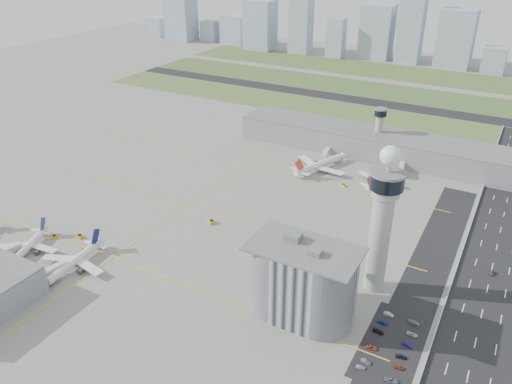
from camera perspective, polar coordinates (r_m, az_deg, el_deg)
The scene contains 55 objects.
ground at distance 239.50m, azimuth -4.09°, elevation -6.58°, with size 1000.00×1000.00×0.00m, color gray.
grass_strip_0 at distance 432.43m, azimuth 10.06°, elevation 9.03°, with size 480.00×50.00×0.08m, color #4F6B33.
grass_strip_1 at distance 501.10m, azimuth 13.05°, elevation 11.29°, with size 480.00×60.00×0.08m, color #466630.
grass_strip_2 at distance 576.10m, azimuth 15.48°, elevation 13.08°, with size 480.00×70.00×0.08m, color #576D34.
runway at distance 466.06m, azimuth 11.64°, elevation 10.23°, with size 480.00×22.00×0.10m, color black.
highway at distance 212.35m, azimuth 24.00°, elevation -14.48°, with size 28.00×500.00×0.10m, color black.
barrier_left at distance 212.19m, azimuth 20.24°, elevation -13.49°, with size 0.60×500.00×1.20m, color #9E9E99.
landside_road at distance 205.70m, azimuth 16.60°, elevation -14.51°, with size 18.00×260.00×0.08m, color black.
parking_lot at distance 197.04m, azimuth 15.14°, elevation -16.49°, with size 20.00×44.00×0.10m, color black.
taxiway_line_h_0 at distance 242.55m, azimuth -16.04°, elevation -7.24°, with size 260.00×0.60×0.01m, color yellow.
taxiway_line_h_1 at distance 280.38m, azimuth -7.67°, elevation -1.30°, with size 260.00×0.60×0.01m, color yellow.
taxiway_line_h_2 at distance 324.96m, azimuth -1.47°, elevation 3.15°, with size 260.00×0.60×0.01m, color yellow.
taxiway_line_v at distance 280.38m, azimuth -7.67°, elevation -1.30°, with size 0.60×260.00×0.01m, color yellow.
control_tower at distance 202.84m, azimuth 14.25°, elevation -2.60°, with size 14.00×14.00×64.50m.
secondary_tower at distance 344.82m, azimuth 13.87°, elevation 7.17°, with size 8.60×8.60×31.90m.
admin_building at distance 194.71m, azimuth 5.34°, elevation -10.16°, with size 42.00×24.00×33.50m.
terminal_pier at distance 344.61m, azimuth 15.16°, elevation 5.05°, with size 210.00×32.00×15.80m.
airplane_near_b at distance 257.74m, azimuth -24.77°, elevation -5.39°, with size 34.73×29.52×9.73m, color white, non-canonical shape.
airplane_near_c at distance 237.67m, azimuth -20.41°, elevation -7.20°, with size 38.84×33.02×10.88m, color white, non-canonical shape.
airplane_far_a at distance 318.95m, azimuth 7.47°, elevation 3.65°, with size 44.56×37.88×12.48m, color white, non-canonical shape.
airplane_far_b at distance 309.19m, azimuth 14.15°, elevation 1.94°, with size 35.01×29.76×9.80m, color white, non-canonical shape.
jet_bridge_near_2 at distance 234.02m, azimuth -23.72°, elevation -9.26°, with size 14.00×3.00×5.70m, color silver, non-canonical shape.
jet_bridge_far_0 at distance 342.22m, azimuth 8.22°, elevation 4.68°, with size 14.00×3.00×5.70m, color silver, non-canonical shape.
jet_bridge_far_1 at distance 329.76m, azimuth 16.31°, elevation 2.91°, with size 14.00×3.00×5.70m, color silver, non-canonical shape.
tug_0 at distance 266.32m, azimuth -22.04°, elevation -4.74°, with size 1.94×2.82×1.64m, color gold, non-canonical shape.
tug_1 at distance 249.95m, azimuth -19.12°, elevation -6.38°, with size 2.12×3.09×1.79m, color #CFBB02, non-canonical shape.
tug_2 at distance 261.84m, azimuth -19.51°, elevation -4.78°, with size 2.36×3.43×1.99m, color #D69F0B, non-canonical shape.
tug_3 at distance 259.70m, azimuth -5.11°, elevation -3.39°, with size 2.51×3.65×2.12m, color gold, non-canonical shape.
tug_4 at distance 300.79m, azimuth 9.97°, elevation 0.78°, with size 1.87×2.73×1.59m, color yellow, non-canonical shape.
tug_5 at distance 303.34m, azimuth 15.80°, elevation 0.38°, with size 2.30×3.35×1.95m, color orange, non-canonical shape.
car_lot_0 at distance 186.26m, azimuth 11.87°, elevation -18.97°, with size 1.33×3.30×1.12m, color silver.
car_lot_1 at distance 188.30m, azimuth 12.44°, elevation -18.40°, with size 1.26×3.61×1.19m, color slate.
car_lot_2 at distance 193.71m, azimuth 13.11°, elevation -16.90°, with size 1.93×4.19×1.16m, color #A43B20.
car_lot_3 at distance 200.28m, azimuth 13.80°, elevation -15.21°, with size 1.71×4.20×1.22m, color black.
car_lot_4 at distance 204.40m, azimuth 14.30°, elevation -14.24°, with size 1.52×3.77×1.29m, color navy.
car_lot_5 at distance 208.55m, azimuth 14.91°, elevation -13.35°, with size 1.37×3.91×1.29m, color silver.
car_lot_6 at distance 184.41m, azimuth 15.21°, elevation -20.03°, with size 2.15×4.66×1.30m, color slate.
car_lot_7 at distance 189.20m, azimuth 16.05°, elevation -18.70°, with size 1.52×3.74×1.08m, color maroon.
car_lot_8 at distance 192.87m, azimuth 16.25°, elevation -17.60°, with size 1.54×3.84×1.31m, color black.
car_lot_9 at distance 197.78m, azimuth 16.90°, elevation -16.37°, with size 1.27×3.66×1.20m, color navy.
car_lot_10 at distance 202.45m, azimuth 17.41°, elevation -15.26°, with size 1.91×4.15×1.15m, color silver.
car_lot_11 at distance 207.46m, azimuth 17.62°, elevation -14.05°, with size 1.83×4.49×1.30m, color gray.
car_hw_1 at distance 246.04m, azimuth 25.37°, elevation -8.35°, with size 1.36×3.91×1.29m, color black.
car_hw_4 at distance 367.50m, azimuth 26.60°, elevation 3.18°, with size 1.35×3.35×1.14m, color slate.
skyline_bldg_0 at distance 772.84m, azimuth -11.22°, elevation 18.01°, with size 24.05×19.24×26.50m, color #9EADC1.
skyline_bldg_1 at distance 738.14m, azimuth -8.61°, elevation 19.32°, with size 37.63×30.10×65.60m, color #9EADC1.
skyline_bldg_2 at distance 728.14m, azimuth -5.23°, elevation 17.85°, with size 22.81×18.25×26.79m, color #9EADC1.
skyline_bldg_3 at distance 707.68m, azimuth -2.45°, elevation 18.07°, with size 32.30×25.84×36.93m, color #9EADC1.
skyline_bldg_4 at distance 668.28m, azimuth 0.49°, elevation 18.55°, with size 35.81×28.65×60.36m, color #9EADC1.
skyline_bldg_5 at distance 647.93m, azimuth 5.15°, elevation 18.46°, with size 25.49×20.39×66.89m, color #9EADC1.
skyline_bldg_6 at distance 630.53m, azimuth 9.14°, elevation 16.99°, with size 20.04×16.03×45.20m, color #9EADC1.
skyline_bldg_7 at distance 633.84m, azimuth 13.66°, elevation 17.38°, with size 35.76×28.61×61.22m, color #9EADC1.
skyline_bldg_8 at distance 617.39m, azimuth 17.34°, elevation 17.73°, with size 26.33×21.06×83.39m, color #9EADC1.
skyline_bldg_9 at distance 611.30m, azimuth 21.88°, elevation 15.93°, with size 36.96×29.57×62.11m, color #9EADC1.
skyline_bldg_10 at distance 601.82m, azimuth 25.55°, elevation 13.40°, with size 23.01×18.41×27.75m, color #9EADC1.
Camera 1 is at (110.77, -164.88, 133.81)m, focal length 35.00 mm.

